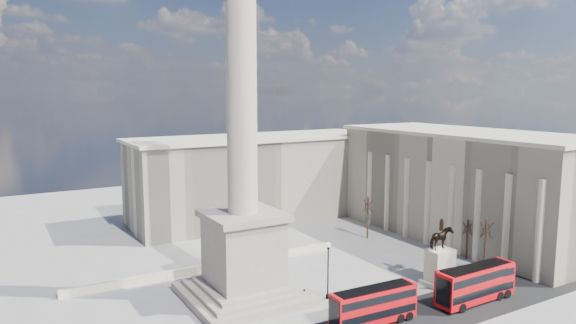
{
  "coord_description": "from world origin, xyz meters",
  "views": [
    {
      "loc": [
        -25.85,
        -50.07,
        25.26
      ],
      "look_at": [
        4.26,
        1.49,
        17.06
      ],
      "focal_mm": 32.0,
      "sensor_mm": 36.0,
      "label": 1
    }
  ],
  "objects_px": {
    "nelsons_column": "(243,195)",
    "pedestrian_crossing": "(305,296)",
    "red_bus_c": "(476,283)",
    "pedestrian_standing": "(453,277)",
    "victorian_lamp": "(328,266)",
    "red_bus_d": "(476,284)",
    "equestrian_statue": "(440,261)",
    "pedestrian_walking": "(425,276)",
    "red_bus_b": "(374,305)"
  },
  "relations": [
    {
      "from": "victorian_lamp",
      "to": "equestrian_statue",
      "type": "xyz_separation_m",
      "value": [
        15.55,
        -3.41,
        -1.1
      ]
    },
    {
      "from": "pedestrian_crossing",
      "to": "red_bus_b",
      "type": "bearing_deg",
      "value": 149.29
    },
    {
      "from": "nelsons_column",
      "to": "red_bus_b",
      "type": "height_order",
      "value": "nelsons_column"
    },
    {
      "from": "red_bus_c",
      "to": "equestrian_statue",
      "type": "bearing_deg",
      "value": 89.41
    },
    {
      "from": "nelsons_column",
      "to": "pedestrian_standing",
      "type": "distance_m",
      "value": 30.25
    },
    {
      "from": "red_bus_c",
      "to": "victorian_lamp",
      "type": "distance_m",
      "value": 17.97
    },
    {
      "from": "red_bus_b",
      "to": "red_bus_d",
      "type": "height_order",
      "value": "red_bus_d"
    },
    {
      "from": "red_bus_b",
      "to": "red_bus_c",
      "type": "xyz_separation_m",
      "value": [
        14.68,
        -1.3,
        0.13
      ]
    },
    {
      "from": "pedestrian_walking",
      "to": "equestrian_statue",
      "type": "bearing_deg",
      "value": -47.41
    },
    {
      "from": "victorian_lamp",
      "to": "pedestrian_standing",
      "type": "height_order",
      "value": "victorian_lamp"
    },
    {
      "from": "red_bus_d",
      "to": "red_bus_b",
      "type": "bearing_deg",
      "value": 172.59
    },
    {
      "from": "nelsons_column",
      "to": "red_bus_c",
      "type": "distance_m",
      "value": 30.14
    },
    {
      "from": "nelsons_column",
      "to": "victorian_lamp",
      "type": "relative_size",
      "value": 6.96
    },
    {
      "from": "victorian_lamp",
      "to": "pedestrian_crossing",
      "type": "xyz_separation_m",
      "value": [
        -3.16,
        0.34,
        -3.34
      ]
    },
    {
      "from": "pedestrian_walking",
      "to": "red_bus_d",
      "type": "bearing_deg",
      "value": -91.52
    },
    {
      "from": "pedestrian_walking",
      "to": "pedestrian_crossing",
      "type": "relative_size",
      "value": 1.06
    },
    {
      "from": "red_bus_b",
      "to": "red_bus_d",
      "type": "relative_size",
      "value": 0.92
    },
    {
      "from": "nelsons_column",
      "to": "red_bus_b",
      "type": "bearing_deg",
      "value": -56.64
    },
    {
      "from": "nelsons_column",
      "to": "pedestrian_crossing",
      "type": "height_order",
      "value": "nelsons_column"
    },
    {
      "from": "red_bus_d",
      "to": "equestrian_statue",
      "type": "bearing_deg",
      "value": 82.1
    },
    {
      "from": "victorian_lamp",
      "to": "pedestrian_crossing",
      "type": "distance_m",
      "value": 4.61
    },
    {
      "from": "red_bus_b",
      "to": "pedestrian_standing",
      "type": "height_order",
      "value": "red_bus_b"
    },
    {
      "from": "red_bus_b",
      "to": "pedestrian_crossing",
      "type": "xyz_separation_m",
      "value": [
        -3.55,
        8.64,
        -1.29
      ]
    },
    {
      "from": "red_bus_c",
      "to": "pedestrian_crossing",
      "type": "relative_size",
      "value": 6.19
    },
    {
      "from": "red_bus_c",
      "to": "nelsons_column",
      "type": "bearing_deg",
      "value": 151.32
    },
    {
      "from": "nelsons_column",
      "to": "pedestrian_standing",
      "type": "xyz_separation_m",
      "value": [
        25.97,
        -9.76,
        -12.06
      ]
    },
    {
      "from": "nelsons_column",
      "to": "pedestrian_walking",
      "type": "distance_m",
      "value": 26.92
    },
    {
      "from": "nelsons_column",
      "to": "red_bus_b",
      "type": "distance_m",
      "value": 19.75
    },
    {
      "from": "pedestrian_walking",
      "to": "pedestrian_standing",
      "type": "height_order",
      "value": "pedestrian_walking"
    },
    {
      "from": "red_bus_c",
      "to": "pedestrian_standing",
      "type": "relative_size",
      "value": 6.39
    },
    {
      "from": "nelsons_column",
      "to": "pedestrian_walking",
      "type": "height_order",
      "value": "nelsons_column"
    },
    {
      "from": "red_bus_d",
      "to": "victorian_lamp",
      "type": "relative_size",
      "value": 1.56
    },
    {
      "from": "red_bus_b",
      "to": "equestrian_statue",
      "type": "height_order",
      "value": "equestrian_statue"
    },
    {
      "from": "red_bus_c",
      "to": "pedestrian_crossing",
      "type": "xyz_separation_m",
      "value": [
        -18.23,
        9.94,
        -1.41
      ]
    },
    {
      "from": "red_bus_b",
      "to": "pedestrian_standing",
      "type": "bearing_deg",
      "value": 16.36
    },
    {
      "from": "pedestrian_standing",
      "to": "pedestrian_crossing",
      "type": "distance_m",
      "value": 20.91
    },
    {
      "from": "nelsons_column",
      "to": "red_bus_b",
      "type": "relative_size",
      "value": 4.83
    },
    {
      "from": "red_bus_c",
      "to": "red_bus_d",
      "type": "bearing_deg",
      "value": -132.59
    },
    {
      "from": "red_bus_b",
      "to": "equestrian_statue",
      "type": "relative_size",
      "value": 1.16
    },
    {
      "from": "equestrian_statue",
      "to": "pedestrian_walking",
      "type": "distance_m",
      "value": 2.89
    },
    {
      "from": "red_bus_d",
      "to": "pedestrian_standing",
      "type": "bearing_deg",
      "value": 65.32
    },
    {
      "from": "red_bus_d",
      "to": "pedestrian_crossing",
      "type": "relative_size",
      "value": 6.31
    },
    {
      "from": "red_bus_d",
      "to": "equestrian_statue",
      "type": "xyz_separation_m",
      "value": [
        0.77,
        6.47,
        0.76
      ]
    },
    {
      "from": "pedestrian_standing",
      "to": "pedestrian_crossing",
      "type": "height_order",
      "value": "pedestrian_crossing"
    },
    {
      "from": "pedestrian_walking",
      "to": "pedestrian_crossing",
      "type": "distance_m",
      "value": 17.45
    },
    {
      "from": "red_bus_c",
      "to": "pedestrian_standing",
      "type": "height_order",
      "value": "red_bus_c"
    },
    {
      "from": "red_bus_b",
      "to": "victorian_lamp",
      "type": "relative_size",
      "value": 1.44
    },
    {
      "from": "equestrian_statue",
      "to": "pedestrian_crossing",
      "type": "height_order",
      "value": "equestrian_statue"
    },
    {
      "from": "victorian_lamp",
      "to": "pedestrian_crossing",
      "type": "bearing_deg",
      "value": 173.88
    },
    {
      "from": "equestrian_statue",
      "to": "red_bus_b",
      "type": "bearing_deg",
      "value": -162.13
    }
  ]
}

